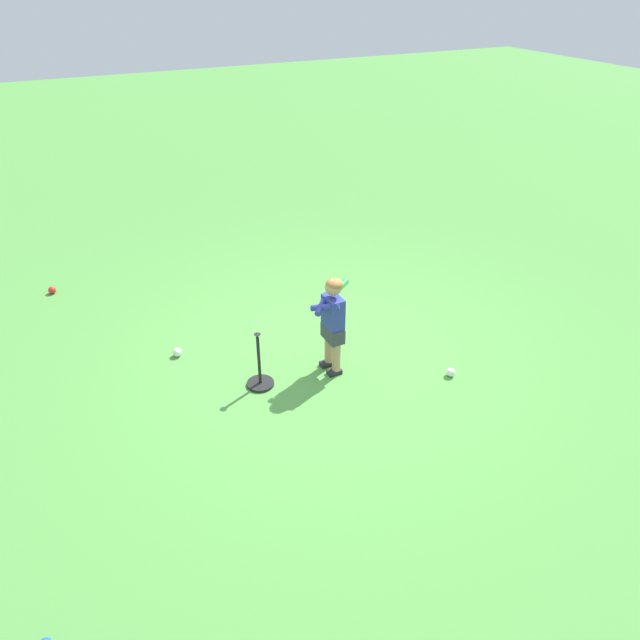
{
  "coord_description": "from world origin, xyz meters",
  "views": [
    {
      "loc": [
        -2.5,
        -4.8,
        3.75
      ],
      "look_at": [
        -0.15,
        0.02,
        0.45
      ],
      "focal_mm": 33.13,
      "sensor_mm": 36.0,
      "label": 1
    }
  ],
  "objects": [
    {
      "name": "ground_plane",
      "position": [
        0.0,
        0.0,
        0.0
      ],
      "size": [
        40.0,
        40.0,
        0.0
      ],
      "primitive_type": "plane",
      "color": "#519942"
    },
    {
      "name": "child_batter",
      "position": [
        -0.15,
        -0.27,
        0.65
      ],
      "size": [
        0.55,
        0.46,
        1.08
      ],
      "color": "#232328",
      "rests_on": "ground"
    },
    {
      "name": "play_ball_far_left",
      "position": [
        0.91,
        -0.93,
        0.05
      ],
      "size": [
        0.1,
        0.1,
        0.1
      ],
      "primitive_type": "sphere",
      "color": "white",
      "rests_on": "ground"
    },
    {
      "name": "play_ball_midfield",
      "position": [
        -2.69,
        2.82,
        0.05
      ],
      "size": [
        0.1,
        0.1,
        0.1
      ],
      "primitive_type": "sphere",
      "color": "red",
      "rests_on": "ground"
    },
    {
      "name": "play_ball_near_batter",
      "position": [
        -1.58,
        0.69,
        0.05
      ],
      "size": [
        0.1,
        0.1,
        0.1
      ],
      "primitive_type": "sphere",
      "color": "white",
      "rests_on": "ground"
    },
    {
      "name": "batting_tee",
      "position": [
        -0.94,
        -0.2,
        0.1
      ],
      "size": [
        0.28,
        0.28,
        0.62
      ],
      "color": "black",
      "rests_on": "ground"
    }
  ]
}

